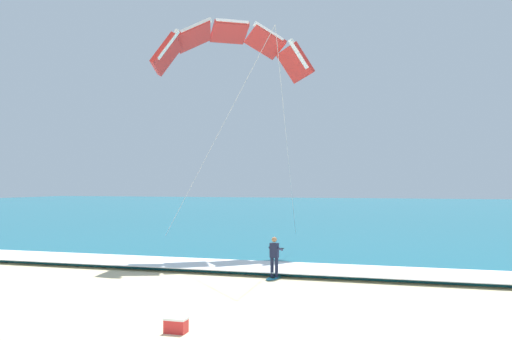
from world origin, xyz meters
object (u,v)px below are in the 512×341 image
at_px(kitesurfer, 274,255).
at_px(kite_primary, 231,45).
at_px(surfboard, 274,278).
at_px(cooler_box, 176,325).

bearing_deg(kitesurfer, kite_primary, 123.31).
distance_m(surfboard, kite_primary, 13.56).
bearing_deg(cooler_box, kite_primary, 104.06).
distance_m(kitesurfer, cooler_box, 8.77).
relative_size(surfboard, kite_primary, 0.13).
distance_m(surfboard, kitesurfer, 0.91).
xyz_separation_m(surfboard, kite_primary, (-4.04, 6.17, 11.37)).
height_order(surfboard, kitesurfer, kitesurfer).
bearing_deg(kitesurfer, cooler_box, -92.08).
bearing_deg(kite_primary, cooler_box, -75.94).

